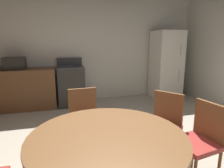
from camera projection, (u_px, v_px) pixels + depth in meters
name	position (u px, v px, depth m)	size (l,w,h in m)	color
ground_plane	(124.00, 165.00, 2.38)	(14.00, 14.00, 0.00)	#A89E89
wall_back	(87.00, 47.00, 4.89)	(5.95, 0.12, 2.70)	beige
kitchen_counter	(12.00, 90.00, 4.27)	(1.87, 0.60, 0.90)	brown
oven_range	(71.00, 85.00, 4.59)	(0.60, 0.60, 1.10)	#2D2B28
refrigerator	(166.00, 65.00, 5.08)	(0.68, 0.68, 1.76)	silver
microwave	(15.00, 63.00, 4.17)	(0.44, 0.32, 0.26)	black
dining_table	(108.00, 152.00, 1.58)	(1.27, 1.27, 0.76)	brown
chair_east	(201.00, 138.00, 2.03)	(0.46, 0.46, 0.87)	brown
chair_north	(84.00, 117.00, 2.59)	(0.42, 0.42, 0.87)	brown
chair_northeast	(163.00, 123.00, 2.40)	(0.56, 0.56, 0.87)	brown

